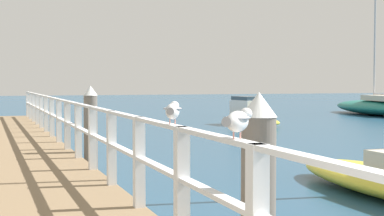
% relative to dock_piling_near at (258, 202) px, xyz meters
% --- Properties ---
extents(pier_railing, '(0.12, 23.36, 1.05)m').
position_rel_dock_piling_near_xyz_m(pier_railing, '(-0.38, 9.31, 0.15)').
color(pier_railing, white).
rests_on(pier_railing, pier_deck).
extents(dock_piling_near, '(0.29, 0.29, 1.77)m').
position_rel_dock_piling_near_xyz_m(dock_piling_near, '(0.00, 0.00, 0.00)').
color(dock_piling_near, '#6B6056').
rests_on(dock_piling_near, ground_plane).
extents(dock_piling_far, '(0.29, 0.29, 1.77)m').
position_rel_dock_piling_near_xyz_m(dock_piling_far, '(0.00, 7.83, 0.00)').
color(dock_piling_far, '#6B6056').
rests_on(dock_piling_far, ground_plane).
extents(seagull_foreground, '(0.37, 0.37, 0.21)m').
position_rel_dock_piling_near_xyz_m(seagull_foreground, '(-0.37, -0.43, 0.69)').
color(seagull_foreground, white).
rests_on(seagull_foreground, pier_railing).
extents(seagull_background, '(0.25, 0.45, 0.21)m').
position_rel_dock_piling_near_xyz_m(seagull_background, '(-0.38, 1.07, 0.69)').
color(seagull_background, white).
rests_on(seagull_background, pier_railing).
extents(boat_0, '(1.59, 4.14, 1.22)m').
position_rel_dock_piling_near_xyz_m(boat_0, '(8.67, 18.51, -0.49)').
color(boat_0, gold).
rests_on(boat_0, ground_plane).
extents(boat_2, '(4.01, 8.77, 10.75)m').
position_rel_dock_piling_near_xyz_m(boat_2, '(18.70, 22.99, -0.42)').
color(boat_2, '#197266').
rests_on(boat_2, ground_plane).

